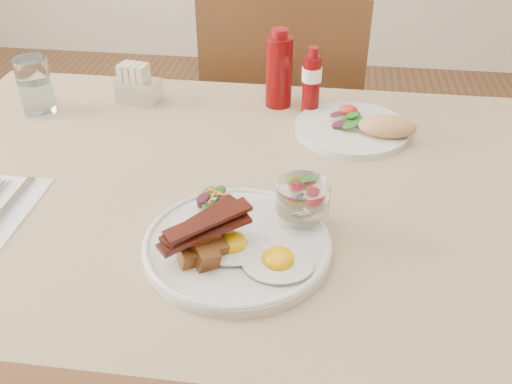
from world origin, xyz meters
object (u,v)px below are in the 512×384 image
object	(u,v)px
chair_far	(283,127)
ketchup_bottle	(279,71)
sugar_caddy	(137,86)
second_plate	(360,127)
table	(251,229)
fruit_cup	(303,198)
hot_sauce_bottle	(311,82)
main_plate	(237,246)
water_glass	(36,89)

from	to	relation	value
chair_far	ketchup_bottle	distance (m)	0.45
sugar_caddy	chair_far	bearing A→B (deg)	60.48
second_plate	sugar_caddy	distance (m)	0.49
table	second_plate	size ratio (longest dim) A/B	5.60
table	chair_far	xyz separation A→B (m)	(0.00, 0.66, -0.14)
fruit_cup	hot_sauce_bottle	world-z (taller)	hot_sauce_bottle
chair_far	main_plate	distance (m)	0.86
fruit_cup	ketchup_bottle	bearing A→B (deg)	100.35
fruit_cup	water_glass	xyz separation A→B (m)	(-0.59, 0.34, -0.01)
chair_far	fruit_cup	size ratio (longest dim) A/B	11.24
sugar_caddy	main_plate	bearing A→B (deg)	-47.34
table	water_glass	size ratio (longest dim) A/B	11.17
second_plate	fruit_cup	bearing A→B (deg)	-106.25
fruit_cup	sugar_caddy	xyz separation A→B (m)	(-0.39, 0.42, -0.03)
main_plate	water_glass	xyz separation A→B (m)	(-0.50, 0.40, 0.04)
table	fruit_cup	size ratio (longest dim) A/B	16.08
main_plate	second_plate	size ratio (longest dim) A/B	1.18
ketchup_bottle	water_glass	distance (m)	0.52
chair_far	main_plate	size ratio (longest dim) A/B	3.32
table	sugar_caddy	size ratio (longest dim) A/B	13.02
chair_far	hot_sauce_bottle	world-z (taller)	chair_far
hot_sauce_bottle	ketchup_bottle	bearing A→B (deg)	157.31
main_plate	fruit_cup	xyz separation A→B (m)	(0.09, 0.06, 0.05)
chair_far	second_plate	world-z (taller)	chair_far
main_plate	sugar_caddy	distance (m)	0.56
hot_sauce_bottle	water_glass	world-z (taller)	hot_sauce_bottle
second_plate	water_glass	distance (m)	0.68
hot_sauce_bottle	water_glass	xyz separation A→B (m)	(-0.58, -0.07, -0.02)
chair_far	sugar_caddy	distance (m)	0.53
table	main_plate	distance (m)	0.19
main_plate	water_glass	distance (m)	0.64
table	hot_sauce_bottle	size ratio (longest dim) A/B	9.15
second_plate	table	bearing A→B (deg)	-130.38
second_plate	ketchup_bottle	world-z (taller)	ketchup_bottle
hot_sauce_bottle	water_glass	distance (m)	0.58
second_plate	water_glass	world-z (taller)	water_glass
table	ketchup_bottle	world-z (taller)	ketchup_bottle
second_plate	hot_sauce_bottle	world-z (taller)	hot_sauce_bottle
fruit_cup	sugar_caddy	bearing A→B (deg)	133.19
chair_far	main_plate	world-z (taller)	chair_far
table	main_plate	size ratio (longest dim) A/B	4.75
second_plate	hot_sauce_bottle	bearing A→B (deg)	141.35
main_plate	sugar_caddy	size ratio (longest dim) A/B	2.74
table	hot_sauce_bottle	bearing A→B (deg)	74.56
ketchup_bottle	hot_sauce_bottle	distance (m)	0.08
second_plate	ketchup_bottle	xyz separation A→B (m)	(-0.18, 0.11, 0.06)
sugar_caddy	water_glass	size ratio (longest dim) A/B	0.86
ketchup_bottle	hot_sauce_bottle	size ratio (longest dim) A/B	1.17
chair_far	water_glass	xyz separation A→B (m)	(-0.49, -0.43, 0.28)
fruit_cup	water_glass	size ratio (longest dim) A/B	0.69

